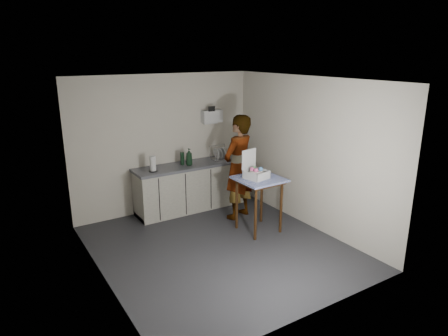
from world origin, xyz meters
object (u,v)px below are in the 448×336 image
kitchen_counter (192,188)px  dark_bottle (182,158)px  bakery_box (255,172)px  side_table (259,185)px  standing_man (238,167)px  soap_bottle (189,157)px  soda_can (190,161)px  paper_towel (153,164)px  dish_rack (220,156)px

kitchen_counter → dark_bottle: size_ratio=9.12×
kitchen_counter → bakery_box: bearing=-73.3°
side_table → standing_man: (0.03, 0.68, 0.14)m
dark_bottle → bakery_box: bearing=-68.1°
dark_bottle → bakery_box: bakery_box is taller
soap_bottle → soda_can: soap_bottle is taller
kitchen_counter → bakery_box: (0.44, -1.47, 0.63)m
soap_bottle → paper_towel: 0.74m
side_table → dark_bottle: dark_bottle is taller
standing_man → kitchen_counter: bearing=-76.8°
paper_towel → dish_rack: 1.48m
kitchen_counter → paper_towel: bearing=-174.3°
side_table → dark_bottle: (-0.67, 1.55, 0.21)m
kitchen_counter → dish_rack: (0.67, 0.01, 0.54)m
standing_man → bakery_box: bearing=62.0°
paper_towel → soda_can: bearing=6.7°
soda_can → paper_towel: size_ratio=0.43×
soda_can → dish_rack: 0.68m
standing_man → soda_can: size_ratio=15.77×
soap_bottle → soda_can: size_ratio=2.66×
kitchen_counter → side_table: bearing=-71.6°
soda_can → paper_towel: bearing=-173.3°
side_table → soda_can: size_ratio=7.76×
soda_can → bakery_box: bearing=-73.0°
soap_bottle → dish_rack: size_ratio=0.85×
bakery_box → standing_man: bearing=69.7°
kitchen_counter → standing_man: size_ratio=1.16×
dark_bottle → soap_bottle: bearing=-46.6°
side_table → soda_can: soda_can is taller
soda_can → dish_rack: size_ratio=0.32×
soap_bottle → dish_rack: soap_bottle is taller
soda_can → side_table: bearing=-71.3°
soap_bottle → dark_bottle: bearing=133.4°
soap_bottle → dish_rack: 0.74m
dish_rack → bakery_box: size_ratio=0.82×
standing_man → soap_bottle: (-0.60, 0.76, 0.11)m
side_table → dark_bottle: size_ratio=3.85×
bakery_box → kitchen_counter: bearing=94.7°
kitchen_counter → bakery_box: bakery_box is taller
dark_bottle → paper_towel: (-0.64, -0.12, 0.01)m
soap_bottle → dark_bottle: 0.14m
side_table → soap_bottle: soap_bottle is taller
standing_man → soap_bottle: size_ratio=5.93×
bakery_box → soda_can: bearing=94.9°
kitchen_counter → side_table: side_table is taller
kitchen_counter → soap_bottle: size_ratio=6.91×
dish_rack → paper_towel: bearing=-176.5°
side_table → dish_rack: dish_rack is taller
standing_man → bakery_box: (-0.09, -0.65, 0.09)m
side_table → bakery_box: bakery_box is taller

